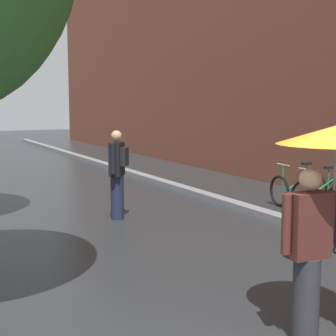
{
  "coord_description": "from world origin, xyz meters",
  "views": [
    {
      "loc": [
        -3.21,
        -3.28,
        2.29
      ],
      "look_at": [
        0.17,
        3.25,
        1.35
      ],
      "focal_mm": 54.63,
      "sensor_mm": 36.0,
      "label": 1
    }
  ],
  "objects_px": {
    "parked_bicycle_4": "(298,188)",
    "couple_under_umbrella": "(334,198)",
    "pedestrian_walking_midground": "(118,172)",
    "parked_bicycle_3": "(321,194)"
  },
  "relations": [
    {
      "from": "parked_bicycle_4",
      "to": "couple_under_umbrella",
      "type": "height_order",
      "value": "couple_under_umbrella"
    },
    {
      "from": "pedestrian_walking_midground",
      "to": "parked_bicycle_3",
      "type": "bearing_deg",
      "value": -18.0
    },
    {
      "from": "parked_bicycle_4",
      "to": "pedestrian_walking_midground",
      "type": "bearing_deg",
      "value": 172.69
    },
    {
      "from": "parked_bicycle_4",
      "to": "pedestrian_walking_midground",
      "type": "relative_size",
      "value": 0.64
    },
    {
      "from": "parked_bicycle_3",
      "to": "pedestrian_walking_midground",
      "type": "distance_m",
      "value": 4.32
    },
    {
      "from": "parked_bicycle_3",
      "to": "parked_bicycle_4",
      "type": "relative_size",
      "value": 0.97
    },
    {
      "from": "parked_bicycle_4",
      "to": "couple_under_umbrella",
      "type": "relative_size",
      "value": 0.54
    },
    {
      "from": "pedestrian_walking_midground",
      "to": "couple_under_umbrella",
      "type": "bearing_deg",
      "value": -90.49
    },
    {
      "from": "parked_bicycle_4",
      "to": "pedestrian_walking_midground",
      "type": "xyz_separation_m",
      "value": [
        -4.15,
        0.53,
        0.55
      ]
    },
    {
      "from": "couple_under_umbrella",
      "to": "parked_bicycle_4",
      "type": "bearing_deg",
      "value": 51.05
    }
  ]
}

